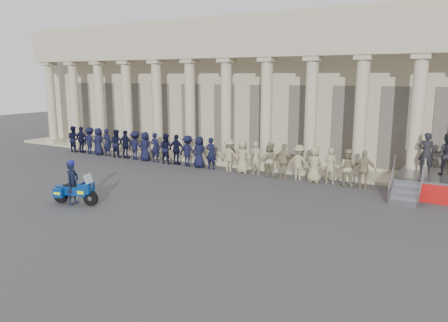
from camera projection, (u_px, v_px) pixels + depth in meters
ground at (159, 200)px, 18.95m from camera, size 90.00×90.00×0.00m
building at (291, 87)px, 30.54m from camera, size 40.00×12.50×9.00m
officer_rank at (188, 151)px, 25.82m from camera, size 21.06×0.70×1.84m
motorcycle at (76, 191)px, 18.16m from camera, size 2.06×1.06×1.34m
rider at (73, 182)px, 18.12m from camera, size 0.58×0.75×1.91m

